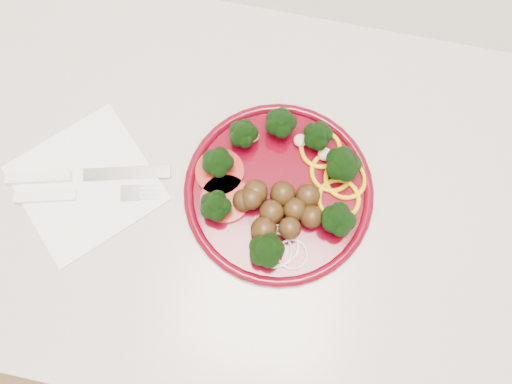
% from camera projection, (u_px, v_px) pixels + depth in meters
% --- Properties ---
extents(counter, '(2.40, 0.60, 0.90)m').
position_uv_depth(counter, '(299.00, 256.00, 1.13)').
color(counter, silver).
rests_on(counter, ground).
extents(plate, '(0.26, 0.26, 0.06)m').
position_uv_depth(plate, '(279.00, 188.00, 0.68)').
color(plate, '#50020F').
rests_on(plate, counter).
extents(napkin, '(0.25, 0.25, 0.00)m').
position_uv_depth(napkin, '(86.00, 183.00, 0.70)').
color(napkin, white).
rests_on(napkin, counter).
extents(knife, '(0.23, 0.08, 0.01)m').
position_uv_depth(knife, '(67.00, 176.00, 0.70)').
color(knife, silver).
rests_on(knife, napkin).
extents(fork, '(0.20, 0.07, 0.01)m').
position_uv_depth(fork, '(63.00, 196.00, 0.69)').
color(fork, white).
rests_on(fork, napkin).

